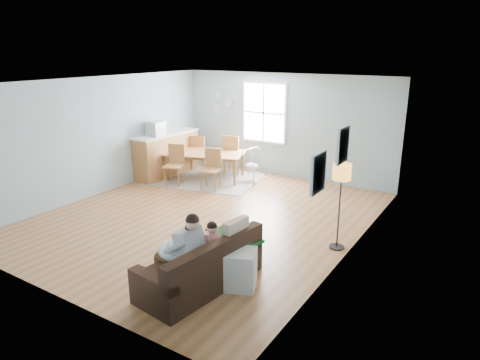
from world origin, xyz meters
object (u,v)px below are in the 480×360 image
Objects in this scene: chair_ne at (232,151)px; baby_swing at (251,166)px; toddler at (208,240)px; chair_nw at (199,150)px; father at (182,250)px; monitor at (156,129)px; chair_se at (212,166)px; storage_cube at (237,269)px; sofa at (203,269)px; counter at (167,154)px; dining_table at (205,166)px; floor_lamp at (341,179)px; chair_sw at (175,162)px.

chair_ne reaches higher than baby_swing.
chair_nw is at bearing 128.66° from toddler.
toddler is at bearing 76.40° from father.
monitor reaches higher than father.
chair_se is at bearing -114.72° from baby_swing.
chair_se is at bearing 130.42° from storage_cube.
chair_nw is at bearing -168.55° from chair_ne.
father is 1.31× the size of baby_swing.
sofa is at bearing -75.93° from toddler.
counter is at bearing -161.54° from baby_swing.
chair_ne is at bearing 46.23° from dining_table.
storage_cube is at bearing 42.27° from father.
floor_lamp is 5.82m from counter.
monitor reaches higher than chair_ne.
floor_lamp is at bearing 68.55° from storage_cube.
toddler is (0.11, 0.45, -0.00)m from father.
chair_se is (-2.52, 3.58, -0.09)m from toddler.
counter is at bearing 136.35° from sofa.
father reaches higher than storage_cube.
monitor is (-1.09, -0.63, 0.97)m from dining_table.
dining_table is at bearing 123.47° from father.
floor_lamp reaches higher than chair_se.
floor_lamp is 5.71m from chair_nw.
sofa is 1.32× the size of floor_lamp.
floor_lamp is 2.36× the size of storage_cube.
floor_lamp is 1.60× the size of baby_swing.
baby_swing is (-2.08, 4.83, 0.11)m from sofa.
chair_se is at bearing 125.16° from toddler.
floor_lamp is at bearing 61.62° from father.
monitor is (-4.69, 3.44, 1.05)m from storage_cube.
chair_nw is (-3.76, 4.71, -0.07)m from toddler.
chair_nw is at bearing 132.39° from storage_cube.
toddler is at bearing -54.84° from chair_se.
storage_cube is 1.53× the size of monitor.
chair_nw is at bearing 68.62° from monitor.
baby_swing is (0.77, -0.26, -0.24)m from chair_ne.
floor_lamp reaches higher than storage_cube.
baby_swing is at bearing 4.87° from dining_table.
toddler is 1.82× the size of monitor.
counter reaches higher than chair_se.
storage_cube is 0.31× the size of counter.
chair_sw reaches higher than storage_cube.
monitor is (-0.47, -1.19, 0.75)m from chair_nw.
toddler is 4.86m from chair_sw.
chair_sw is 1.06m from monitor.
floor_lamp reaches higher than sofa.
dining_table is 0.88m from chair_sw.
chair_sw is 0.49× the size of counter.
monitor reaches higher than dining_table.
floor_lamp is 1.39× the size of chair_ne.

